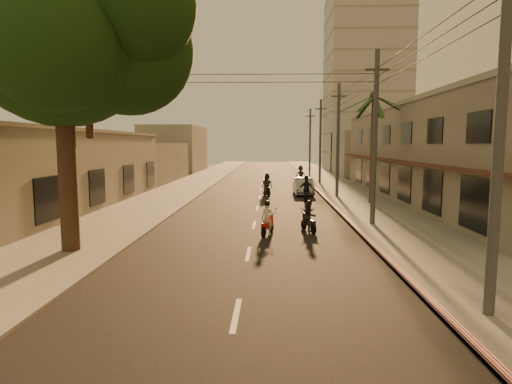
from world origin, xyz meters
TOP-DOWN VIEW (x-y plane):
  - ground at (0.00, 0.00)m, footprint 160.00×160.00m
  - road at (0.00, 20.00)m, footprint 10.00×140.00m
  - sidewalk_right at (7.50, 20.00)m, footprint 5.00×140.00m
  - sidewalk_left at (-7.50, 20.00)m, footprint 5.00×140.00m
  - curb_stripe at (5.10, 15.00)m, footprint 0.20×60.00m
  - shophouse_row at (13.95, 18.00)m, footprint 8.80×34.20m
  - left_building at (-13.98, 14.00)m, footprint 8.20×24.20m
  - distant_tower at (16.00, 56.00)m, footprint 12.10×12.10m
  - broadleaf_tree at (-6.61, 2.14)m, footprint 9.60×8.70m
  - palm_tree at (8.00, 16.00)m, footprint 5.00×5.00m
  - utility_poles at (6.20, 20.00)m, footprint 1.20×48.26m
  - filler_right at (14.00, 45.00)m, footprint 8.00×14.00m
  - filler_left_near at (-14.00, 34.00)m, footprint 8.00×14.00m
  - filler_left_far at (-14.00, 52.00)m, footprint 8.00×14.00m
  - scooter_red at (0.71, 5.49)m, footprint 0.87×1.64m
  - scooter_mid_a at (2.74, 6.28)m, footprint 1.08×1.53m
  - scooter_mid_b at (3.53, 17.43)m, footprint 1.17×1.99m
  - scooter_far_a at (0.58, 20.89)m, footprint 1.09×1.92m
  - scooter_far_b at (4.20, 33.04)m, footprint 1.55×1.94m
  - parked_car at (3.65, 21.85)m, footprint 1.68×4.37m

SIDE VIEW (x-z plane):
  - ground at x=0.00m, z-range 0.00..0.00m
  - road at x=0.00m, z-range 0.00..0.02m
  - sidewalk_right at x=7.50m, z-range 0.00..0.12m
  - sidewalk_left at x=-7.50m, z-range 0.00..0.12m
  - curb_stripe at x=5.10m, z-range 0.00..0.20m
  - parked_car at x=3.65m, z-range 0.00..1.42m
  - scooter_mid_a at x=2.74m, z-range -0.06..1.50m
  - scooter_red at x=0.71m, z-range -0.09..1.57m
  - scooter_far_a at x=0.58m, z-range -0.09..1.82m
  - scooter_mid_b at x=3.53m, z-range -0.10..1.86m
  - scooter_far_b at x=4.20m, z-range -0.08..1.88m
  - filler_left_near at x=-14.00m, z-range 0.00..4.40m
  - left_building at x=-13.98m, z-range 0.00..5.20m
  - filler_right at x=14.00m, z-range 0.00..6.00m
  - filler_left_far at x=-14.00m, z-range 0.00..7.00m
  - shophouse_row at x=13.95m, z-range 0.00..7.30m
  - utility_poles at x=6.20m, z-range 2.04..11.04m
  - palm_tree at x=8.00m, z-range 3.05..11.25m
  - broadleaf_tree at x=-6.61m, z-range 2.43..14.53m
  - distant_tower at x=16.00m, z-range 0.00..28.00m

